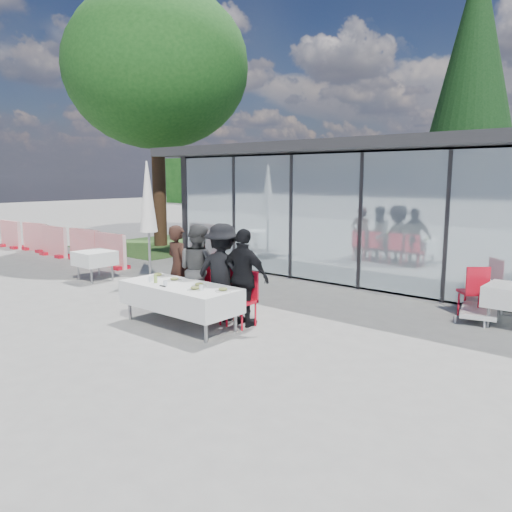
# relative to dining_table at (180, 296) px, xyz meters

# --- Properties ---
(ground) EXTENTS (90.00, 90.00, 0.00)m
(ground) POSITION_rel_dining_table_xyz_m (0.06, 0.47, -0.54)
(ground) COLOR gray
(ground) RESTS_ON ground
(pavilion) EXTENTS (14.80, 8.80, 3.44)m
(pavilion) POSITION_rel_dining_table_xyz_m (2.06, 8.63, 1.61)
(pavilion) COLOR gray
(pavilion) RESTS_ON ground
(treeline) EXTENTS (62.50, 2.00, 4.40)m
(treeline) POSITION_rel_dining_table_xyz_m (-1.94, 28.47, 1.66)
(treeline) COLOR #123912
(treeline) RESTS_ON ground
(dining_table) EXTENTS (2.26, 0.96, 0.75)m
(dining_table) POSITION_rel_dining_table_xyz_m (0.00, 0.00, 0.00)
(dining_table) COLOR white
(dining_table) RESTS_ON ground
(diner_a) EXTENTS (0.72, 0.72, 1.69)m
(diner_a) POSITION_rel_dining_table_xyz_m (-0.88, 0.74, 0.31)
(diner_a) COLOR #321C16
(diner_a) RESTS_ON ground
(diner_chair_a) EXTENTS (0.44, 0.44, 0.97)m
(diner_chair_a) POSITION_rel_dining_table_xyz_m (-0.88, 0.75, -0.00)
(diner_chair_a) COLOR red
(diner_chair_a) RESTS_ON ground
(diner_b) EXTENTS (0.88, 0.88, 1.74)m
(diner_b) POSITION_rel_dining_table_xyz_m (-0.30, 0.74, 0.33)
(diner_b) COLOR #464646
(diner_b) RESTS_ON ground
(diner_chair_b) EXTENTS (0.44, 0.44, 0.97)m
(diner_chair_b) POSITION_rel_dining_table_xyz_m (-0.30, 0.75, -0.00)
(diner_chair_b) COLOR red
(diner_chair_b) RESTS_ON ground
(diner_c) EXTENTS (1.39, 1.39, 1.79)m
(diner_c) POSITION_rel_dining_table_xyz_m (0.34, 0.74, 0.36)
(diner_c) COLOR black
(diner_c) RESTS_ON ground
(diner_chair_c) EXTENTS (0.44, 0.44, 0.97)m
(diner_chair_c) POSITION_rel_dining_table_xyz_m (0.34, 0.75, -0.00)
(diner_chair_c) COLOR red
(diner_chair_c) RESTS_ON ground
(diner_d) EXTENTS (1.11, 1.11, 1.73)m
(diner_d) POSITION_rel_dining_table_xyz_m (0.85, 0.74, 0.33)
(diner_d) COLOR black
(diner_d) RESTS_ON ground
(diner_chair_d) EXTENTS (0.44, 0.44, 0.97)m
(diner_chair_d) POSITION_rel_dining_table_xyz_m (0.85, 0.75, -0.00)
(diner_chair_d) COLOR red
(diner_chair_d) RESTS_ON ground
(plate_a) EXTENTS (0.26, 0.26, 0.07)m
(plate_a) POSITION_rel_dining_table_xyz_m (-0.86, 0.22, 0.24)
(plate_a) COLOR white
(plate_a) RESTS_ON dining_table
(plate_b) EXTENTS (0.26, 0.26, 0.07)m
(plate_b) POSITION_rel_dining_table_xyz_m (-0.30, 0.14, 0.24)
(plate_b) COLOR white
(plate_b) RESTS_ON dining_table
(plate_c) EXTENTS (0.26, 0.26, 0.07)m
(plate_c) POSITION_rel_dining_table_xyz_m (0.38, 0.11, 0.24)
(plate_c) COLOR white
(plate_c) RESTS_ON dining_table
(plate_d) EXTENTS (0.26, 0.26, 0.07)m
(plate_d) POSITION_rel_dining_table_xyz_m (0.96, 0.10, 0.24)
(plate_d) COLOR white
(plate_d) RESTS_ON dining_table
(plate_extra) EXTENTS (0.26, 0.26, 0.07)m
(plate_extra) POSITION_rel_dining_table_xyz_m (0.54, -0.14, 0.24)
(plate_extra) COLOR white
(plate_extra) RESTS_ON dining_table
(juice_bottle) EXTENTS (0.06, 0.06, 0.15)m
(juice_bottle) POSITION_rel_dining_table_xyz_m (-0.43, -0.19, 0.29)
(juice_bottle) COLOR #85A946
(juice_bottle) RESTS_ON dining_table
(drinking_glasses) EXTENTS (1.29, 0.23, 0.10)m
(drinking_glasses) POSITION_rel_dining_table_xyz_m (-0.01, -0.18, 0.26)
(drinking_glasses) COLOR silver
(drinking_glasses) RESTS_ON dining_table
(folded_eyeglasses) EXTENTS (0.14, 0.03, 0.01)m
(folded_eyeglasses) POSITION_rel_dining_table_xyz_m (-0.10, -0.30, 0.22)
(folded_eyeglasses) COLOR black
(folded_eyeglasses) RESTS_ON dining_table
(spare_table_left) EXTENTS (0.86, 0.86, 0.74)m
(spare_table_left) POSITION_rel_dining_table_xyz_m (-4.70, 1.27, 0.02)
(spare_table_left) COLOR white
(spare_table_left) RESTS_ON ground
(spare_chair_b) EXTENTS (0.62, 0.62, 0.97)m
(spare_chair_b) POSITION_rel_dining_table_xyz_m (3.80, 3.95, -0.00)
(spare_chair_b) COLOR red
(spare_chair_b) RESTS_ON ground
(market_umbrella) EXTENTS (0.50, 0.50, 3.00)m
(market_umbrella) POSITION_rel_dining_table_xyz_m (-3.50, 2.08, 1.41)
(market_umbrella) COLOR black
(market_umbrella) RESTS_ON ground
(construction_barriers) EXTENTS (7.80, 0.60, 1.00)m
(construction_barriers) POSITION_rel_dining_table_xyz_m (-9.14, 2.63, -0.10)
(construction_barriers) COLOR red
(construction_barriers) RESTS_ON ground
(lounger) EXTENTS (0.90, 1.44, 0.72)m
(lounger) POSITION_rel_dining_table_xyz_m (3.89, 4.03, -0.28)
(lounger) COLOR silver
(lounger) RESTS_ON ground
(deciduous_tree) EXTENTS (7.04, 6.40, 9.38)m
(deciduous_tree) POSITION_rel_dining_table_xyz_m (-8.44, 6.47, 5.94)
(deciduous_tree) COLOR #382316
(deciduous_tree) RESTS_ON ground
(conifer_tree) EXTENTS (4.00, 4.00, 10.50)m
(conifer_tree) POSITION_rel_dining_table_xyz_m (0.56, 13.47, 5.45)
(conifer_tree) COLOR #382316
(conifer_tree) RESTS_ON ground
(grass_patch) EXTENTS (5.00, 5.00, 0.02)m
(grass_patch) POSITION_rel_dining_table_xyz_m (-8.44, 6.47, -0.53)
(grass_patch) COLOR #385926
(grass_patch) RESTS_ON ground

